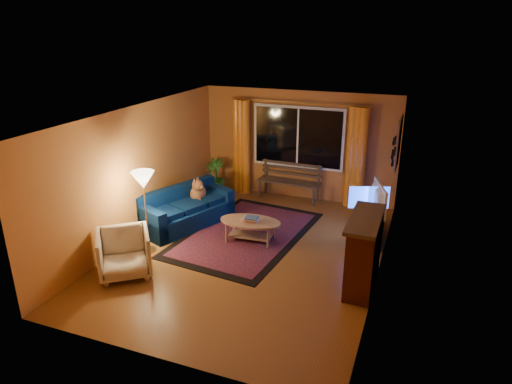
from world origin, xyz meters
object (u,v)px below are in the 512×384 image
(bench, at_px, (289,191))
(floor_lamp, at_px, (146,212))
(tv_console, at_px, (372,224))
(armchair, at_px, (124,251))
(coffee_table, at_px, (250,231))
(sofa, at_px, (186,208))

(bench, height_order, floor_lamp, floor_lamp)
(bench, height_order, tv_console, tv_console)
(armchair, xyz_separation_m, floor_lamp, (-0.10, 0.83, 0.34))
(bench, bearing_deg, tv_console, -29.59)
(coffee_table, bearing_deg, armchair, -128.53)
(tv_console, bearing_deg, bench, 145.05)
(bench, xyz_separation_m, armchair, (-1.50, -4.19, 0.20))
(tv_console, bearing_deg, sofa, -169.64)
(armchair, height_order, floor_lamp, floor_lamp)
(armchair, distance_m, coffee_table, 2.37)
(floor_lamp, distance_m, coffee_table, 1.95)
(coffee_table, relative_size, tv_console, 0.92)
(armchair, height_order, coffee_table, armchair)
(bench, height_order, coffee_table, bench)
(floor_lamp, relative_size, coffee_table, 1.30)
(sofa, bearing_deg, coffee_table, 14.40)
(armchair, distance_m, tv_console, 4.59)
(coffee_table, height_order, tv_console, tv_console)
(bench, relative_size, sofa, 0.76)
(bench, xyz_separation_m, tv_console, (2.08, -1.33, 0.05))
(sofa, distance_m, floor_lamp, 1.28)
(floor_lamp, xyz_separation_m, tv_console, (3.68, 2.03, -0.49))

